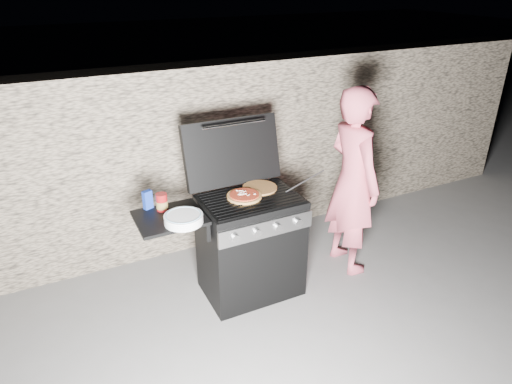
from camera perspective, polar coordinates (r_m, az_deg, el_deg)
name	(u,v)px	position (r m, az deg, el deg)	size (l,w,h in m)	color
ground	(251,289)	(4.15, -0.63, -12.01)	(50.00, 50.00, 0.00)	#615F5D
stone_wall	(205,156)	(4.56, -6.40, 4.49)	(8.00, 0.35, 1.80)	tan
gas_grill	(223,253)	(3.81, -4.09, -7.58)	(1.34, 0.79, 0.91)	black
pizza_topped	(244,195)	(3.67, -1.47, -0.43)	(0.28, 0.28, 0.03)	tan
pizza_plain	(260,188)	(3.81, 0.47, 0.54)	(0.29, 0.29, 0.02)	#AE8D44
sauce_jar	(162,202)	(3.54, -11.69, -1.22)	(0.09, 0.09, 0.14)	maroon
blue_carton	(148,200)	(3.58, -13.39, -0.95)	(0.07, 0.04, 0.15)	navy
plate_stack	(184,219)	(3.35, -9.05, -3.33)	(0.28, 0.28, 0.07)	white
person	(353,182)	(4.15, 12.02, 1.28)	(0.63, 0.41, 1.72)	#D55668
tongs	(305,181)	(3.87, 6.17, 1.38)	(0.01, 0.01, 0.44)	black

